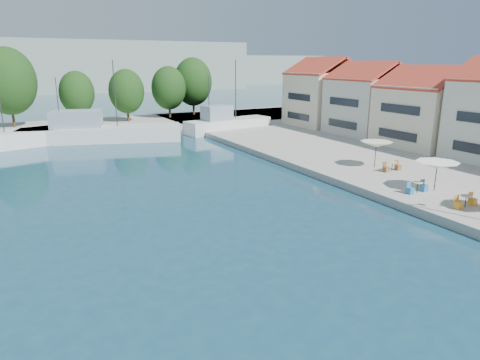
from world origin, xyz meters
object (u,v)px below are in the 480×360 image
trawler_04 (227,124)px  umbrella_white (437,165)px  trawler_03 (98,132)px  umbrella_cream (376,144)px

trawler_04 → umbrella_white: trawler_04 is taller
trawler_03 → trawler_04: bearing=13.6°
umbrella_white → umbrella_cream: bearing=78.7°
trawler_03 → trawler_04: same height
umbrella_white → umbrella_cream: 7.50m
umbrella_white → trawler_04: bearing=89.9°
trawler_03 → umbrella_white: (17.22, -35.44, 1.41)m
trawler_03 → trawler_04: 17.32m
umbrella_cream → trawler_04: bearing=93.0°
trawler_04 → umbrella_cream: 26.98m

